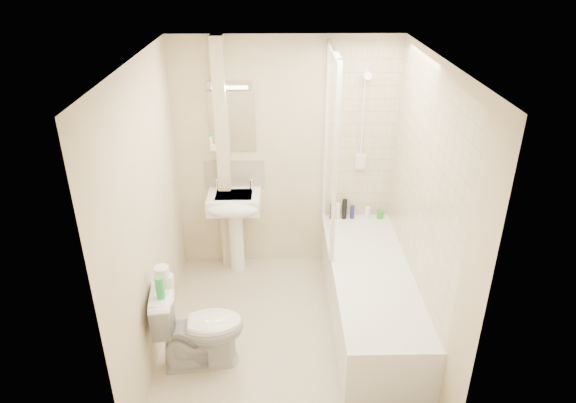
{
  "coord_description": "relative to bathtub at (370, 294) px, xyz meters",
  "views": [
    {
      "loc": [
        -0.07,
        -3.56,
        3.11
      ],
      "look_at": [
        0.0,
        0.2,
        1.23
      ],
      "focal_mm": 32.0,
      "sensor_mm": 36.0,
      "label": 1
    }
  ],
  "objects": [
    {
      "name": "floor",
      "position": [
        -0.75,
        -0.2,
        -0.29
      ],
      "size": [
        2.5,
        2.5,
        0.0
      ],
      "primitive_type": "plane",
      "color": "beige",
      "rests_on": "ground"
    },
    {
      "name": "bottle_white_a",
      "position": [
        -0.21,
        0.96,
        0.35
      ],
      "size": [
        0.05,
        0.05,
        0.17
      ],
      "primitive_type": "cylinder",
      "color": "white",
      "rests_on": "bathtub"
    },
    {
      "name": "toilet_roll_upper",
      "position": [
        -1.73,
        -0.45,
        0.57
      ],
      "size": [
        0.11,
        0.11,
        0.09
      ],
      "primitive_type": "cylinder",
      "color": "white",
      "rests_on": "toilet_roll_lower"
    },
    {
      "name": "pedestal_sink",
      "position": [
        -1.27,
        0.81,
        0.42
      ],
      "size": [
        0.53,
        0.48,
        1.01
      ],
      "color": "white",
      "rests_on": "ground"
    },
    {
      "name": "toilet",
      "position": [
        -1.47,
        -0.51,
        0.07
      ],
      "size": [
        0.57,
        0.8,
        0.72
      ],
      "primitive_type": "imported",
      "rotation": [
        0.0,
        0.0,
        1.69
      ],
      "color": "white",
      "rests_on": "ground"
    },
    {
      "name": "mirror",
      "position": [
        -1.27,
        1.04,
        1.29
      ],
      "size": [
        0.46,
        0.01,
        0.6
      ],
      "primitive_type": "cube",
      "color": "white",
      "rests_on": "wall_back"
    },
    {
      "name": "tile_right",
      "position": [
        0.34,
        0.0,
        1.14
      ],
      "size": [
        0.01,
        2.1,
        1.75
      ],
      "primitive_type": "cube",
      "color": "beige",
      "rests_on": "wall_right"
    },
    {
      "name": "tile_back",
      "position": [
        0.0,
        1.04,
        1.14
      ],
      "size": [
        0.7,
        0.01,
        1.75
      ],
      "primitive_type": "cube",
      "color": "beige",
      "rests_on": "wall_back"
    },
    {
      "name": "splashback",
      "position": [
        -1.27,
        1.04,
        0.74
      ],
      "size": [
        0.6,
        0.02,
        0.3
      ],
      "primitive_type": "cube",
      "color": "beige",
      "rests_on": "wall_back"
    },
    {
      "name": "bottle_green",
      "position": [
        0.24,
        0.96,
        0.3
      ],
      "size": [
        0.07,
        0.07,
        0.08
      ],
      "primitive_type": "cylinder",
      "color": "green",
      "rests_on": "bathtub"
    },
    {
      "name": "strip_light",
      "position": [
        -1.27,
        1.02,
        1.66
      ],
      "size": [
        0.42,
        0.07,
        0.07
      ],
      "primitive_type": "cube",
      "color": "silver",
      "rests_on": "wall_back"
    },
    {
      "name": "toilet_roll_lower",
      "position": [
        -1.7,
        -0.43,
        0.47
      ],
      "size": [
        0.1,
        0.1,
        0.09
      ],
      "primitive_type": "cylinder",
      "color": "white",
      "rests_on": "toilet"
    },
    {
      "name": "ceiling",
      "position": [
        -0.75,
        -0.2,
        2.11
      ],
      "size": [
        2.2,
        2.5,
        0.02
      ],
      "primitive_type": "cube",
      "color": "white",
      "rests_on": "wall_back"
    },
    {
      "name": "green_bottle",
      "position": [
        -1.72,
        -0.59,
        0.52
      ],
      "size": [
        0.06,
        0.06,
        0.18
      ],
      "primitive_type": "cylinder",
      "color": "green",
      "rests_on": "toilet"
    },
    {
      "name": "bottle_black_b",
      "position": [
        -0.14,
        0.96,
        0.37
      ],
      "size": [
        0.05,
        0.05,
        0.22
      ],
      "primitive_type": "cylinder",
      "color": "black",
      "rests_on": "bathtub"
    },
    {
      "name": "wall_back",
      "position": [
        -0.75,
        1.05,
        0.91
      ],
      "size": [
        2.2,
        0.02,
        2.4
      ],
      "primitive_type": "cube",
      "color": "beige",
      "rests_on": "ground"
    },
    {
      "name": "bottle_blue",
      "position": [
        -0.06,
        0.96,
        0.33
      ],
      "size": [
        0.05,
        0.05,
        0.14
      ],
      "primitive_type": "cylinder",
      "color": "navy",
      "rests_on": "bathtub"
    },
    {
      "name": "bottle_white_b",
      "position": [
        0.1,
        0.96,
        0.32
      ],
      "size": [
        0.05,
        0.05,
        0.12
      ],
      "primitive_type": "cylinder",
      "color": "white",
      "rests_on": "bathtub"
    },
    {
      "name": "pipe_boxing",
      "position": [
        -1.37,
        0.99,
        0.91
      ],
      "size": [
        0.12,
        0.12,
        2.4
      ],
      "primitive_type": "cube",
      "color": "beige",
      "rests_on": "ground"
    },
    {
      "name": "wall_right",
      "position": [
        0.35,
        -0.2,
        0.91
      ],
      "size": [
        0.02,
        2.5,
        2.4
      ],
      "primitive_type": "cube",
      "color": "beige",
      "rests_on": "ground"
    },
    {
      "name": "shower_fixture",
      "position": [
        -0.0,
        0.99,
        1.26
      ],
      "size": [
        0.1,
        0.16,
        0.99
      ],
      "color": "white",
      "rests_on": "wall_back"
    },
    {
      "name": "shower_screen",
      "position": [
        -0.35,
        0.6,
        1.16
      ],
      "size": [
        0.04,
        0.92,
        1.8
      ],
      "color": "white",
      "rests_on": "bathtub"
    },
    {
      "name": "bathtub",
      "position": [
        0.0,
        0.0,
        0.0
      ],
      "size": [
        0.7,
        2.1,
        0.55
      ],
      "color": "white",
      "rests_on": "ground"
    },
    {
      "name": "wall_left",
      "position": [
        -1.85,
        -0.2,
        0.91
      ],
      "size": [
        0.02,
        2.5,
        2.4
      ],
      "primitive_type": "cube",
      "color": "beige",
      "rests_on": "ground"
    },
    {
      "name": "bottle_black_a",
      "position": [
        -0.26,
        0.96,
        0.34
      ],
      "size": [
        0.06,
        0.06,
        0.16
      ],
      "primitive_type": "cylinder",
      "color": "black",
      "rests_on": "bathtub"
    }
  ]
}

